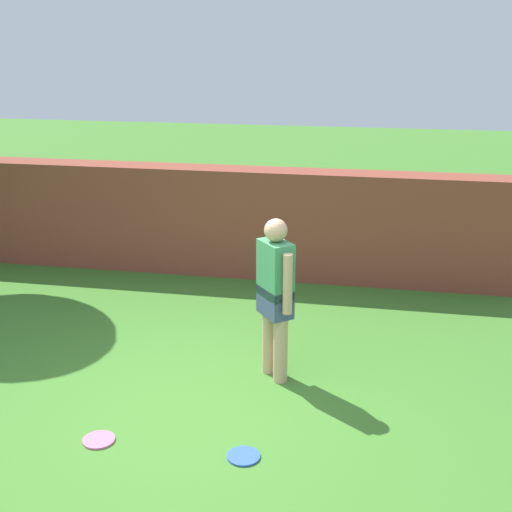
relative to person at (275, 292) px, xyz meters
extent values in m
plane|color=#3D7528|center=(-0.66, -0.96, -0.90)|extent=(40.00, 40.00, 0.00)
cube|color=brown|center=(-2.16, 2.93, -0.15)|extent=(10.00, 0.50, 1.50)
cylinder|color=tan|center=(0.07, -0.09, -0.47)|extent=(0.14, 0.14, 0.85)
cylinder|color=tan|center=(-0.07, 0.09, -0.47)|extent=(0.14, 0.14, 0.85)
cube|color=#3F4C72|center=(0.00, 0.00, -0.10)|extent=(0.40, 0.42, 0.28)
cube|color=#3F8C59|center=(0.00, 0.00, 0.23)|extent=(0.40, 0.42, 0.55)
sphere|color=tan|center=(0.00, 0.00, 0.61)|extent=(0.22, 0.22, 0.22)
cylinder|color=tan|center=(0.14, -0.17, 0.15)|extent=(0.09, 0.09, 0.58)
cylinder|color=tan|center=(-0.14, 0.17, 0.15)|extent=(0.09, 0.09, 0.58)
cylinder|color=blue|center=(-0.02, -1.39, -0.89)|extent=(0.27, 0.27, 0.02)
cylinder|color=pink|center=(-1.26, -1.39, -0.89)|extent=(0.27, 0.27, 0.02)
camera|label=1|loc=(0.96, -5.96, 2.35)|focal=47.55mm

